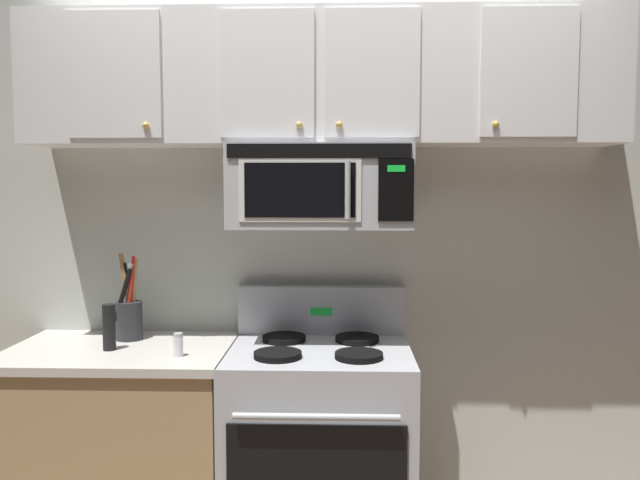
% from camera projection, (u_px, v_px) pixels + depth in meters
% --- Properties ---
extents(back_wall, '(5.20, 0.10, 2.70)m').
position_uv_depth(back_wall, '(322.00, 235.00, 3.01)').
color(back_wall, silver).
rests_on(back_wall, ground_plane).
extents(stove_range, '(0.76, 0.69, 1.12)m').
position_uv_depth(stove_range, '(319.00, 450.00, 2.72)').
color(stove_range, '#B7BABF').
rests_on(stove_range, ground_plane).
extents(over_range_microwave, '(0.76, 0.43, 0.35)m').
position_uv_depth(over_range_microwave, '(320.00, 186.00, 2.75)').
color(over_range_microwave, '#B7BABF').
extents(upper_cabinets, '(2.50, 0.36, 0.55)m').
position_uv_depth(upper_cabinets, '(321.00, 80.00, 2.74)').
color(upper_cabinets, silver).
extents(counter_segment, '(0.93, 0.65, 0.90)m').
position_uv_depth(counter_segment, '(123.00, 450.00, 2.76)').
color(counter_segment, tan).
rests_on(counter_segment, ground_plane).
extents(utensil_crock_charcoal, '(0.12, 0.12, 0.38)m').
position_uv_depth(utensil_crock_charcoal, '(129.00, 314.00, 2.84)').
color(utensil_crock_charcoal, '#2D2D33').
rests_on(utensil_crock_charcoal, counter_segment).
extents(salt_shaker, '(0.04, 0.04, 0.09)m').
position_uv_depth(salt_shaker, '(178.00, 345.00, 2.56)').
color(salt_shaker, white).
rests_on(salt_shaker, counter_segment).
extents(pepper_mill, '(0.05, 0.05, 0.19)m').
position_uv_depth(pepper_mill, '(109.00, 327.00, 2.66)').
color(pepper_mill, black).
rests_on(pepper_mill, counter_segment).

